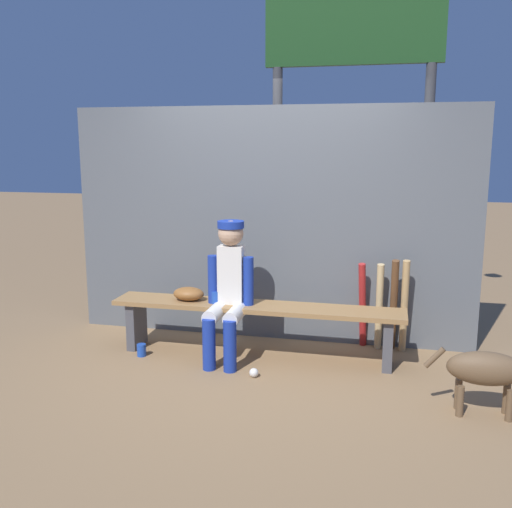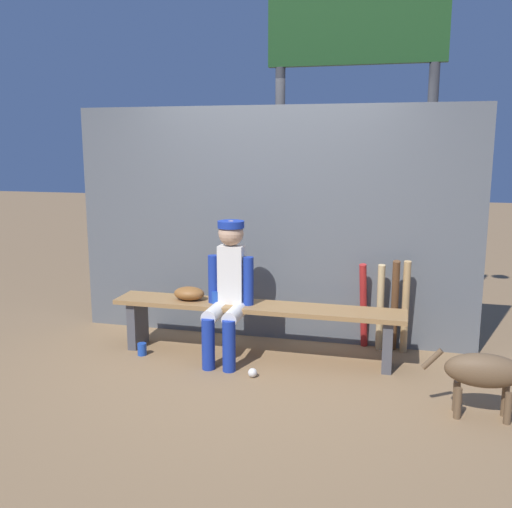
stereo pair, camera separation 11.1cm
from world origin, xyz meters
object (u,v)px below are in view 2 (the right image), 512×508
Objects in this scene: baseball at (253,373)px; dog at (493,372)px; baseball_glove at (189,293)px; bat_wood_dark at (395,306)px; bat_wood_natural at (380,308)px; cup_on_ground at (142,349)px; cup_on_bench at (216,297)px; scoreboard at (361,76)px; bat_wood_tan at (405,307)px; dugout_bench at (256,316)px; player_seated at (228,286)px; bat_aluminum_red at (363,306)px.

baseball is 1.81m from dog.
bat_wood_dark is at bearing 12.66° from baseball_glove.
bat_wood_natural is 7.36× the size of cup_on_ground.
dog is at bearing -17.63° from cup_on_bench.
scoreboard is at bearing 48.23° from cup_on_bench.
cup_on_ground is (-2.26, -0.62, -0.38)m from bat_wood_tan.
baseball_glove is 2.55× the size of cup_on_bench.
bat_wood_natural is at bearing 21.56° from dugout_bench.
scoreboard is at bearing 122.38° from bat_wood_tan.
bat_wood_tan reaches higher than dog.
baseball_glove is 0.98m from baseball.
bat_wood_tan is 2.37m from cup_on_ground.
bat_wood_tan is 1.02× the size of dog.
dog is (0.67, -1.14, -0.10)m from bat_wood_dark.
baseball is (0.31, -0.34, -0.62)m from player_seated.
cup_on_ground is at bearing 169.77° from dog.
bat_wood_dark is 0.09m from bat_wood_tan.
bat_wood_dark is 2.26m from scoreboard.
bat_wood_tan is at bearing -57.62° from scoreboard.
dugout_bench is 9.18× the size of baseball_glove.
dog is at bearing -59.36° from bat_wood_dark.
scoreboard is at bearing 58.02° from dugout_bench.
cup_on_ground is at bearing -160.53° from bat_aluminum_red.
cup_on_ground is 3.33m from scoreboard.
bat_wood_dark is 1.01× the size of bat_wood_tan.
bat_aluminum_red reaches higher than baseball_glove.
bat_wood_natural is at bearing 174.16° from bat_wood_tan.
baseball_glove reaches higher than baseball.
bat_wood_tan is (1.89, 0.39, -0.11)m from baseball_glove.
baseball is (-0.81, -0.90, -0.37)m from bat_aluminum_red.
dog is (0.95, -1.18, -0.07)m from bat_aluminum_red.
dog is (1.10, -1.94, -2.17)m from scoreboard.
bat_wood_dark is 7.90× the size of cup_on_ground.
bat_wood_tan is 7.80× the size of cup_on_ground.
bat_wood_dark reaches higher than bat_wood_natural.
dugout_bench is 2.99× the size of bat_wood_tan.
scoreboard reaches higher than cup_on_ground.
dog is at bearing -16.61° from baseball_glove.
baseball_glove is (-0.62, 0.00, 0.16)m from dugout_bench.
baseball_glove reaches higher than dog.
bat_wood_natural is at bearing -69.41° from scoreboard.
dugout_bench is 34.73× the size of baseball.
cup_on_ground is (-0.77, -0.11, -0.60)m from player_seated.
dugout_bench is 2.13× the size of player_seated.
dugout_bench is 1.99m from dog.
dugout_bench is at bearing -158.44° from bat_wood_natural.
baseball_glove is at bearing -167.34° from bat_wood_dark.
baseball is at bearing -111.79° from scoreboard.
bat_aluminum_red is 7.38× the size of cup_on_bench.
player_seated is at bearing 132.05° from baseball.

